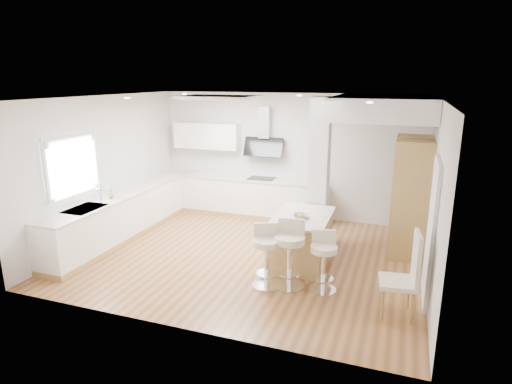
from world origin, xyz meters
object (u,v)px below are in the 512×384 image
at_px(peninsula, 302,239).
at_px(bar_stool_b, 290,250).
at_px(dining_chair, 407,273).
at_px(bar_stool_c, 324,258).
at_px(bar_stool_a, 267,253).

xyz_separation_m(peninsula, bar_stool_b, (0.04, -0.95, 0.16)).
height_order(bar_stool_b, dining_chair, dining_chair).
height_order(bar_stool_c, dining_chair, dining_chair).
bearing_deg(bar_stool_b, bar_stool_c, -1.97).
xyz_separation_m(bar_stool_a, dining_chair, (2.02, -0.22, 0.09)).
bearing_deg(bar_stool_c, bar_stool_a, 176.40).
xyz_separation_m(bar_stool_c, dining_chair, (1.17, -0.36, 0.12)).
bearing_deg(bar_stool_a, dining_chair, -28.96).
distance_m(bar_stool_b, bar_stool_c, 0.51).
relative_size(bar_stool_a, dining_chair, 0.81).
xyz_separation_m(peninsula, dining_chair, (1.71, -1.27, 0.21)).
relative_size(peninsula, bar_stool_a, 1.45).
bearing_deg(bar_stool_c, bar_stool_b, 171.37).
xyz_separation_m(bar_stool_a, bar_stool_b, (0.34, 0.10, 0.04)).
bearing_deg(bar_stool_b, dining_chair, -17.50).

